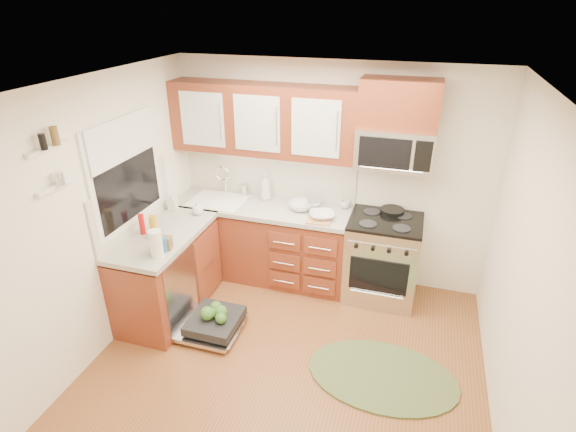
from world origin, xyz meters
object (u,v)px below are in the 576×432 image
(microwave, at_px, (395,148))
(rug, at_px, (382,376))
(bowl_b, at_px, (301,206))
(cup, at_px, (345,204))
(cutting_board, at_px, (318,221))
(stock_pot, at_px, (315,204))
(upper_cabinets, at_px, (263,120))
(range, at_px, (382,259))
(sink, at_px, (219,210))
(bowl_a, at_px, (322,215))
(dishwasher, at_px, (212,323))
(skillet, at_px, (392,211))
(paper_towel_roll, at_px, (156,244))

(microwave, xyz_separation_m, rug, (0.18, -1.36, -1.69))
(rug, xyz_separation_m, bowl_b, (-1.12, 1.28, 0.96))
(microwave, relative_size, cup, 6.63)
(cutting_board, bearing_deg, stock_pot, 110.83)
(upper_cabinets, relative_size, range, 2.16)
(sink, xyz_separation_m, bowl_b, (0.99, 0.05, 0.17))
(rug, distance_m, cup, 1.87)
(range, height_order, microwave, microwave)
(bowl_a, distance_m, cup, 0.38)
(dishwasher, bearing_deg, skillet, 39.80)
(skillet, height_order, bowl_b, bowl_b)
(paper_towel_roll, bearing_deg, cutting_board, 41.21)
(upper_cabinets, relative_size, cup, 17.90)
(upper_cabinets, relative_size, rug, 1.54)
(range, distance_m, paper_towel_roll, 2.40)
(range, xyz_separation_m, sink, (-1.93, -0.01, 0.33))
(stock_pot, height_order, paper_towel_roll, paper_towel_roll)
(microwave, distance_m, cutting_board, 1.08)
(range, distance_m, skillet, 0.54)
(microwave, xyz_separation_m, stock_pot, (-0.80, -0.02, -0.72))
(cutting_board, xyz_separation_m, paper_towel_roll, (-1.25, -1.09, 0.12))
(skillet, bearing_deg, upper_cabinets, -178.22)
(upper_cabinets, distance_m, rug, 2.81)
(cup, bearing_deg, bowl_b, -158.38)
(cutting_board, bearing_deg, microwave, 25.82)
(upper_cabinets, relative_size, cutting_board, 8.16)
(microwave, relative_size, bowl_a, 2.87)
(sink, bearing_deg, upper_cabinets, 16.45)
(upper_cabinets, distance_m, dishwasher, 2.19)
(upper_cabinets, relative_size, bowl_b, 7.46)
(sink, relative_size, cup, 5.41)
(upper_cabinets, bearing_deg, stock_pot, -4.46)
(skillet, bearing_deg, bowl_b, -171.23)
(skillet, distance_m, bowl_b, 0.99)
(microwave, height_order, dishwasher, microwave)
(skillet, bearing_deg, paper_towel_roll, -142.91)
(paper_towel_roll, bearing_deg, dishwasher, 23.89)
(bowl_b, bearing_deg, bowl_a, -27.95)
(bowl_a, bearing_deg, range, 8.96)
(rug, bearing_deg, sink, 149.81)
(cutting_board, bearing_deg, skillet, 28.83)
(paper_towel_roll, relative_size, bowl_a, 0.97)
(range, bearing_deg, cutting_board, -162.89)
(cup, bearing_deg, microwave, -11.77)
(rug, bearing_deg, skillet, 95.49)
(upper_cabinets, height_order, paper_towel_roll, upper_cabinets)
(bowl_a, bearing_deg, microwave, 18.64)
(bowl_a, bearing_deg, cup, 59.98)
(cutting_board, bearing_deg, range, 17.11)
(upper_cabinets, height_order, microwave, upper_cabinets)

